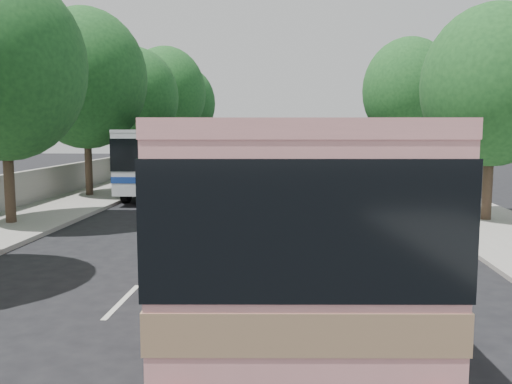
# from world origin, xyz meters

# --- Properties ---
(ground) EXTENTS (120.00, 120.00, 0.00)m
(ground) POSITION_xyz_m (0.00, 0.00, 0.00)
(ground) COLOR black
(ground) RESTS_ON ground
(sidewalk_left) EXTENTS (4.00, 90.00, 0.15)m
(sidewalk_left) POSITION_xyz_m (-8.50, 20.00, 0.07)
(sidewalk_left) COLOR #9E998E
(sidewalk_left) RESTS_ON ground
(sidewalk_right) EXTENTS (4.00, 90.00, 0.12)m
(sidewalk_right) POSITION_xyz_m (8.50, 20.00, 0.06)
(sidewalk_right) COLOR #9E998E
(sidewalk_right) RESTS_ON ground
(low_wall) EXTENTS (0.30, 90.00, 1.50)m
(low_wall) POSITION_xyz_m (-10.30, 20.00, 0.90)
(low_wall) COLOR #9E998E
(low_wall) RESTS_ON sidewalk_left
(tree_left_b) EXTENTS (5.70, 5.70, 8.88)m
(tree_left_b) POSITION_xyz_m (-8.42, 5.94, 5.82)
(tree_left_b) COLOR #38281E
(tree_left_b) RESTS_ON ground
(tree_left_c) EXTENTS (6.00, 6.00, 9.35)m
(tree_left_c) POSITION_xyz_m (-8.62, 13.94, 6.12)
(tree_left_c) COLOR #38281E
(tree_left_c) RESTS_ON ground
(tree_left_d) EXTENTS (5.52, 5.52, 8.60)m
(tree_left_d) POSITION_xyz_m (-8.52, 21.94, 5.63)
(tree_left_d) COLOR #38281E
(tree_left_d) RESTS_ON ground
(tree_left_e) EXTENTS (6.30, 6.30, 9.82)m
(tree_left_e) POSITION_xyz_m (-8.42, 29.94, 6.43)
(tree_left_e) COLOR #38281E
(tree_left_e) RESTS_ON ground
(tree_left_f) EXTENTS (5.88, 5.88, 9.16)m
(tree_left_f) POSITION_xyz_m (-8.62, 37.94, 6.00)
(tree_left_f) COLOR #38281E
(tree_left_f) RESTS_ON ground
(tree_right_near) EXTENTS (5.10, 5.10, 7.95)m
(tree_right_near) POSITION_xyz_m (8.78, 7.94, 5.20)
(tree_right_near) COLOR #38281E
(tree_right_near) RESTS_ON ground
(tree_right_far) EXTENTS (6.00, 6.00, 9.35)m
(tree_right_far) POSITION_xyz_m (9.08, 23.94, 6.12)
(tree_right_far) COLOR #38281E
(tree_right_far) RESTS_ON ground
(pink_bus) EXTENTS (3.58, 11.38, 3.58)m
(pink_bus) POSITION_xyz_m (1.30, -2.38, 2.23)
(pink_bus) COLOR pink
(pink_bus) RESTS_ON ground
(pink_taxi) EXTENTS (2.34, 4.58, 1.49)m
(pink_taxi) POSITION_xyz_m (0.83, 10.38, 0.75)
(pink_taxi) COLOR #D9127B
(pink_taxi) RESTS_ON ground
(white_pickup) EXTENTS (2.07, 4.92, 1.42)m
(white_pickup) POSITION_xyz_m (-2.35, 8.09, 0.71)
(white_pickup) COLOR white
(white_pickup) RESTS_ON ground
(tour_coach_front) EXTENTS (2.81, 11.49, 3.42)m
(tour_coach_front) POSITION_xyz_m (-5.32, 16.23, 2.06)
(tour_coach_front) COLOR silver
(tour_coach_front) RESTS_ON ground
(tour_coach_rear) EXTENTS (3.38, 11.20, 3.30)m
(tour_coach_rear) POSITION_xyz_m (-6.06, 37.51, 1.99)
(tour_coach_rear) COLOR silver
(tour_coach_rear) RESTS_ON ground
(taxi_roof_sign) EXTENTS (0.57, 0.25, 0.18)m
(taxi_roof_sign) POSITION_xyz_m (0.83, 10.38, 1.58)
(taxi_roof_sign) COLOR silver
(taxi_roof_sign) RESTS_ON pink_taxi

